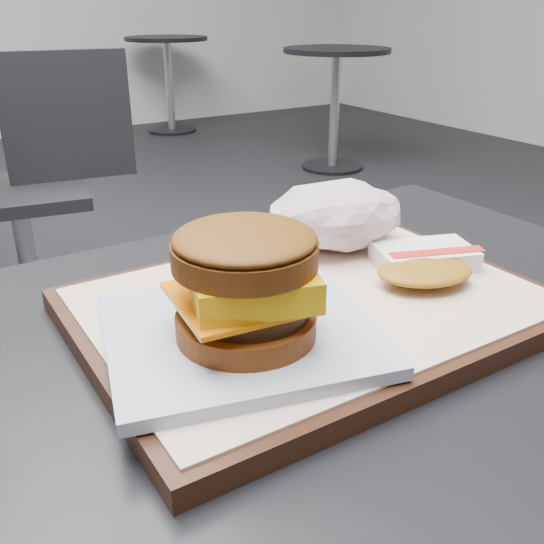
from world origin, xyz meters
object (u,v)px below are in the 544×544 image
at_px(customer_table, 306,530).
at_px(crumpled_wrapper, 337,215).
at_px(serving_tray, 312,307).
at_px(breakfast_sandwich, 244,296).
at_px(hash_brown, 424,263).
at_px(neighbor_chair, 36,175).

bearing_deg(customer_table, crumpled_wrapper, 46.66).
bearing_deg(serving_tray, breakfast_sandwich, -156.75).
xyz_separation_m(customer_table, hash_brown, (0.15, 0.03, 0.22)).
relative_size(serving_tray, crumpled_wrapper, 2.68).
bearing_deg(neighbor_chair, customer_table, -94.35).
relative_size(customer_table, breakfast_sandwich, 3.54).
height_order(breakfast_sandwich, hash_brown, breakfast_sandwich).
distance_m(serving_tray, crumpled_wrapper, 0.13).
distance_m(hash_brown, neighbor_chair, 1.66).
bearing_deg(crumpled_wrapper, breakfast_sandwich, -145.37).
bearing_deg(neighbor_chair, hash_brown, -89.27).
bearing_deg(customer_table, serving_tray, 54.09).
bearing_deg(crumpled_wrapper, serving_tray, -136.77).
relative_size(hash_brown, neighbor_chair, 0.15).
xyz_separation_m(serving_tray, crumpled_wrapper, (0.09, 0.09, 0.04)).
bearing_deg(customer_table, breakfast_sandwich, 169.88).
bearing_deg(breakfast_sandwich, crumpled_wrapper, 34.63).
bearing_deg(neighbor_chair, serving_tray, -93.29).
bearing_deg(crumpled_wrapper, hash_brown, -76.95).
relative_size(serving_tray, breakfast_sandwich, 1.68).
xyz_separation_m(breakfast_sandwich, hash_brown, (0.20, 0.02, -0.03)).
bearing_deg(crumpled_wrapper, neighbor_chair, 89.91).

